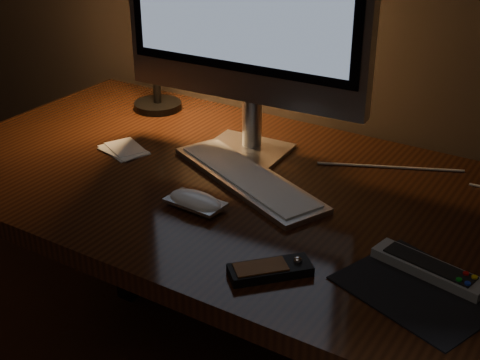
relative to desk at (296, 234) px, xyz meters
The scene contains 9 objects.
desk is the anchor object (origin of this frame).
keyboard 0.17m from the desk, 148.71° to the right, with size 0.41×0.12×0.02m, color silver.
mousepad 0.44m from the desk, 34.83° to the right, with size 0.23×0.19×0.00m, color black.
mouse 0.28m from the desk, 119.15° to the right, with size 0.12×0.06×0.02m, color white.
media_remote 0.37m from the desk, 70.09° to the right, with size 0.13×0.13×0.03m.
tv_remote 0.41m from the desk, 29.00° to the right, with size 0.20×0.09×0.03m.
papers 0.44m from the desk, 169.91° to the right, with size 0.12×0.08×0.01m, color white.
desk_lamp 0.66m from the desk, 163.66° to the left, with size 0.20×0.22×0.43m.
cable 0.36m from the desk, 28.60° to the left, with size 0.01×0.01×0.61m, color white.
Camera 1 is at (0.56, 0.80, 1.39)m, focal length 50.00 mm.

